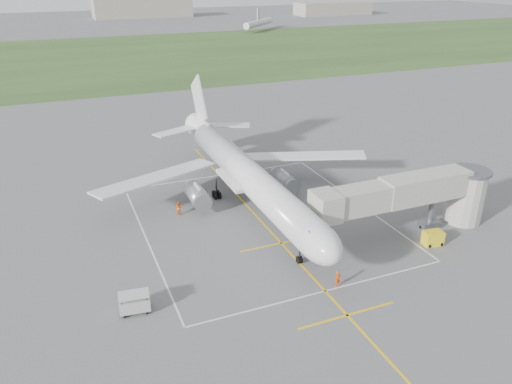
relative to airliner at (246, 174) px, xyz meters
name	(u,v)px	position (x,y,z in m)	size (l,w,h in m)	color
ground	(249,208)	(0.00, -0.75, -4.39)	(700.00, 700.00, 0.00)	#59595B
grass_strip	(111,57)	(0.00, 129.25, -4.38)	(700.00, 120.00, 0.02)	#2D4B20
apron_markings	(267,227)	(0.00, -6.57, -4.38)	(28.20, 60.00, 0.01)	yellow
airliner	(246,174)	(0.00, 0.00, 0.00)	(38.93, 46.75, 13.52)	silver
jet_bridge	(419,195)	(15.72, -14.25, 0.35)	(23.40, 5.00, 7.20)	#9B988C
gpu_unit	(433,238)	(15.69, -17.54, -3.59)	(2.33, 1.79, 1.62)	yellow
baggage_cart	(135,303)	(-17.56, -16.88, -3.42)	(2.91, 1.95, 1.90)	#B5B5B5
ramp_worker_nose	(338,279)	(1.51, -20.50, -3.53)	(0.63, 0.41, 1.73)	#EA4307
ramp_worker_wing	(179,208)	(-8.85, 0.89, -3.52)	(0.85, 0.66, 1.74)	#FF5E08
distant_hangars	(48,13)	(-16.15, 264.44, 0.78)	(345.00, 49.00, 12.00)	gray
distant_aircraft	(81,35)	(-6.21, 169.33, -0.80)	(190.05, 60.12, 8.85)	silver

